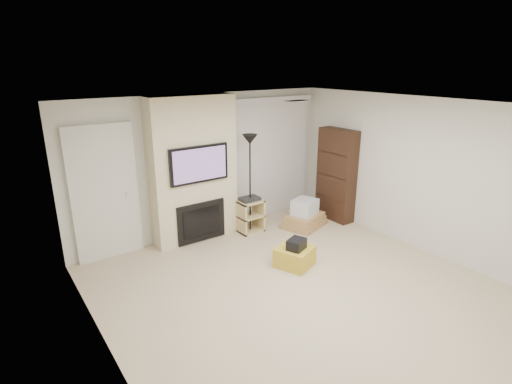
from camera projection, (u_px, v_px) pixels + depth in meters
floor at (307, 295)px, 5.40m from camera, size 5.00×5.50×0.00m
ceiling at (316, 108)px, 4.62m from camera, size 5.00×5.50×0.00m
wall_back at (206, 165)px, 7.14m from camera, size 5.00×0.00×2.50m
wall_left at (109, 265)px, 3.63m from camera, size 0.00×5.50×2.50m
wall_right at (426, 177)px, 6.39m from camera, size 0.00×5.50×2.50m
hvac_vent at (297, 101)px, 5.46m from camera, size 0.35×0.18×0.01m
ottoman at (295, 256)px, 6.15m from camera, size 0.65×0.65×0.30m
black_bag at (296, 244)px, 6.03m from camera, size 0.34×0.31×0.16m
fireplace_wall at (194, 171)px, 6.78m from camera, size 1.50×0.47×2.50m
entry_door at (105, 194)px, 6.18m from camera, size 1.02×0.11×2.14m
vertical_blinds at (270, 154)px, 7.86m from camera, size 1.98×0.10×2.37m
floor_lamp at (250, 156)px, 7.01m from camera, size 0.27×0.27×1.81m
av_stand at (250, 213)px, 7.35m from camera, size 0.45×0.38×0.66m
box_stack at (304, 216)px, 7.60m from camera, size 0.94×0.82×0.53m
bookshelf at (336, 175)px, 7.78m from camera, size 0.30×0.80×1.80m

